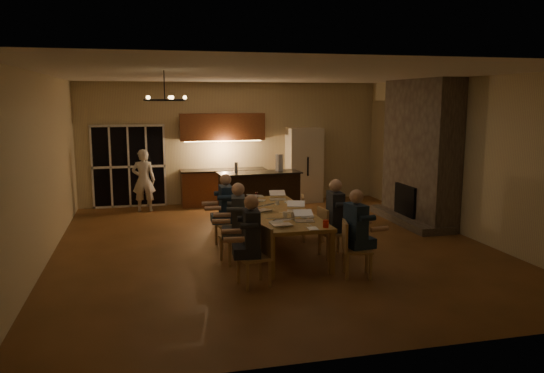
{
  "coord_description": "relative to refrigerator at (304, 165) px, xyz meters",
  "views": [
    {
      "loc": [
        -2.34,
        -9.5,
        2.77
      ],
      "look_at": [
        0.06,
        0.3,
        1.1
      ],
      "focal_mm": 35.0,
      "sensor_mm": 36.0,
      "label": 1
    }
  ],
  "objects": [
    {
      "name": "plate_left",
      "position": [
        -2.15,
        -5.41,
        -0.24
      ],
      "size": [
        0.25,
        0.25,
        0.02
      ],
      "primitive_type": "cylinder",
      "color": "white",
      "rests_on": "dining_table"
    },
    {
      "name": "standing_person",
      "position": [
        -4.25,
        -0.3,
        -0.22
      ],
      "size": [
        0.61,
        0.44,
        1.56
      ],
      "primitive_type": "imported",
      "rotation": [
        0.0,
        0.0,
        3.01
      ],
      "color": "silver",
      "rests_on": "ground"
    },
    {
      "name": "chair_right_near",
      "position": [
        -1.03,
        -6.18,
        -0.55
      ],
      "size": [
        0.53,
        0.53,
        0.89
      ],
      "primitive_type": null,
      "rotation": [
        0.0,
        0.0,
        1.33
      ],
      "color": "tan",
      "rests_on": "ground"
    },
    {
      "name": "chair_left_mid",
      "position": [
        -2.77,
        -4.99,
        -0.55
      ],
      "size": [
        0.53,
        0.53,
        0.89
      ],
      "primitive_type": null,
      "rotation": [
        0.0,
        0.0,
        -1.32
      ],
      "color": "tan",
      "rests_on": "ground"
    },
    {
      "name": "chair_left_far",
      "position": [
        -2.73,
        -3.99,
        -0.55
      ],
      "size": [
        0.51,
        0.51,
        0.89
      ],
      "primitive_type": null,
      "rotation": [
        0.0,
        0.0,
        -1.4
      ],
      "color": "tan",
      "rests_on": "ground"
    },
    {
      "name": "bar_bottle",
      "position": [
        -2.15,
        -1.63,
        0.2
      ],
      "size": [
        0.07,
        0.07,
        0.24
      ],
      "primitive_type": "cylinder",
      "color": "#99999E",
      "rests_on": "bar_island"
    },
    {
      "name": "floor",
      "position": [
        -1.9,
        -4.15,
        -1.0
      ],
      "size": [
        9.0,
        9.0,
        0.0
      ],
      "primitive_type": "plane",
      "color": "brown",
      "rests_on": "ground"
    },
    {
      "name": "back_wall",
      "position": [
        -1.9,
        0.37,
        0.6
      ],
      "size": [
        8.0,
        0.04,
        3.2
      ],
      "primitive_type": "cube",
      "color": "tan",
      "rests_on": "ground"
    },
    {
      "name": "plate_far",
      "position": [
        -1.44,
        -3.8,
        -0.24
      ],
      "size": [
        0.27,
        0.27,
        0.02
      ],
      "primitive_type": "cylinder",
      "color": "white",
      "rests_on": "dining_table"
    },
    {
      "name": "person_left_mid",
      "position": [
        -2.71,
        -5.02,
        -0.31
      ],
      "size": [
        0.7,
        0.7,
        1.38
      ],
      "primitive_type": null,
      "rotation": [
        0.0,
        0.0,
        -1.75
      ],
      "color": "#3E4549",
      "rests_on": "ground"
    },
    {
      "name": "person_left_far",
      "position": [
        -2.75,
        -3.89,
        -0.31
      ],
      "size": [
        0.6,
        0.6,
        1.38
      ],
      "primitive_type": null,
      "rotation": [
        0.0,
        0.0,
        -1.58
      ],
      "color": "#1C2E46",
      "rests_on": "ground"
    },
    {
      "name": "mug_back",
      "position": [
        -2.23,
        -3.71,
        -0.2
      ],
      "size": [
        0.08,
        0.08,
        0.1
      ],
      "primitive_type": "cylinder",
      "color": "white",
      "rests_on": "dining_table"
    },
    {
      "name": "laptop_e",
      "position": [
        -2.05,
        -3.45,
        -0.14
      ],
      "size": [
        0.41,
        0.4,
        0.23
      ],
      "primitive_type": null,
      "rotation": [
        0.0,
        0.0,
        2.67
      ],
      "color": "silver",
      "rests_on": "dining_table"
    },
    {
      "name": "mug_front",
      "position": [
        -1.9,
        -5.05,
        -0.2
      ],
      "size": [
        0.08,
        0.08,
        0.1
      ],
      "primitive_type": "cylinder",
      "color": "white",
      "rests_on": "dining_table"
    },
    {
      "name": "laptop_b",
      "position": [
        -1.67,
        -5.41,
        -0.14
      ],
      "size": [
        0.35,
        0.31,
        0.23
      ],
      "primitive_type": null,
      "rotation": [
        0.0,
        0.0,
        -0.1
      ],
      "color": "silver",
      "rests_on": "dining_table"
    },
    {
      "name": "laptop_a",
      "position": [
        -2.1,
        -5.59,
        -0.14
      ],
      "size": [
        0.34,
        0.3,
        0.23
      ],
      "primitive_type": null,
      "rotation": [
        0.0,
        0.0,
        3.21
      ],
      "color": "silver",
      "rests_on": "dining_table"
    },
    {
      "name": "chair_right_far",
      "position": [
        -1.04,
        -3.96,
        -0.55
      ],
      "size": [
        0.54,
        0.54,
        0.89
      ],
      "primitive_type": null,
      "rotation": [
        0.0,
        0.0,
        1.29
      ],
      "color": "tan",
      "rests_on": "ground"
    },
    {
      "name": "bar_blender",
      "position": [
        -1.12,
        -1.62,
        0.28
      ],
      "size": [
        0.16,
        0.16,
        0.4
      ],
      "primitive_type": "cube",
      "rotation": [
        0.0,
        0.0,
        0.35
      ],
      "color": "silver",
      "rests_on": "bar_island"
    },
    {
      "name": "notepad",
      "position": [
        -1.69,
        -5.94,
        -0.24
      ],
      "size": [
        0.16,
        0.22,
        0.01
      ],
      "primitive_type": "cube",
      "rotation": [
        0.0,
        0.0,
        -0.03
      ],
      "color": "white",
      "rests_on": "dining_table"
    },
    {
      "name": "right_wall",
      "position": [
        2.12,
        -4.15,
        0.6
      ],
      "size": [
        0.04,
        9.0,
        3.2
      ],
      "primitive_type": "cube",
      "color": "tan",
      "rests_on": "ground"
    },
    {
      "name": "redcup_mid",
      "position": [
        -2.24,
        -4.1,
        -0.19
      ],
      "size": [
        0.08,
        0.08,
        0.12
      ],
      "primitive_type": "cylinder",
      "color": "red",
      "rests_on": "dining_table"
    },
    {
      "name": "dining_table",
      "position": [
        -1.87,
        -4.52,
        -0.62
      ],
      "size": [
        1.1,
        3.06,
        0.75
      ],
      "primitive_type": "cube",
      "color": "#B08246",
      "rests_on": "ground"
    },
    {
      "name": "person_right_mid",
      "position": [
        -0.98,
        -5.03,
        -0.31
      ],
      "size": [
        0.64,
        0.64,
        1.38
      ],
      "primitive_type": null,
      "rotation": [
        0.0,
        0.0,
        1.51
      ],
      "color": "#272B32",
      "rests_on": "ground"
    },
    {
      "name": "laptop_c",
      "position": [
        -2.17,
        -4.42,
        -0.14
      ],
      "size": [
        0.42,
        0.4,
        0.23
      ],
      "primitive_type": null,
      "rotation": [
        0.0,
        0.0,
        3.66
      ],
      "color": "silver",
      "rests_on": "dining_table"
    },
    {
      "name": "chandelier",
      "position": [
        -3.88,
        -5.2,
        1.75
      ],
      "size": [
        0.65,
        0.65,
        0.03
      ],
      "primitive_type": "torus",
      "color": "black",
      "rests_on": "ceiling"
    },
    {
      "name": "can_silver",
      "position": [
        -1.82,
        -5.26,
        -0.19
      ],
      "size": [
        0.06,
        0.06,
        0.12
      ],
      "primitive_type": "cylinder",
      "color": "#B2B2B7",
      "rests_on": "dining_table"
    },
    {
      "name": "laptop_f",
      "position": [
        -1.62,
        -3.44,
        -0.14
      ],
      "size": [
        0.36,
        0.32,
        0.23
      ],
      "primitive_type": null,
      "rotation": [
        0.0,
        0.0,
        -0.14
      ],
      "color": "silver",
      "rests_on": "dining_table"
    },
    {
      "name": "chair_right_mid",
      "position": [
        -1.03,
        -5.08,
        -0.55
      ],
      "size": [
        0.47,
        0.47,
        0.89
      ],
      "primitive_type": null,
      "rotation": [
        0.0,
        0.0,
        1.64
      ],
      "color": "tan",
      "rests_on": "ground"
    },
    {
      "name": "fireplace",
      "position": [
        1.8,
        -2.95,
        0.6
      ],
      "size": [
        0.58,
        2.5,
        3.2
      ],
      "primitive_type": "cube",
      "color": "#5F574B",
      "rests_on": "ground"
    },
    {
      "name": "mug_mid",
      "position": [
        -1.75,
        -3.94,
        -0.2
      ],
      "size": [
        0.07,
        0.07,
        0.1
      ],
      "primitive_type": "cylinder",
      "color": "white",
      "rests_on": "dining_table"
    },
    {
      "name": "bar_island",
      "position": [
        -1.61,
        -1.67,
        -0.46
      ],
      "size": [
        1.97,
        0.8,
        1.08
      ],
      "primitive_type": "cube",
      "rotation": [
        0.0,
        0.0,
        0.06
      ],
      "color": "black",
      "rests_on": "ground"
    },
    {
      "name": "ceiling",
      "position": [
        -1.9,
        -4.15,
        2.22
      ],
      "size": [
        8.0,
        9.0,
        0.04
      ],
      "primitive_type": "cube",
      "color": "white",
      "rests_on": "back_wall"
    },
    {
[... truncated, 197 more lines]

